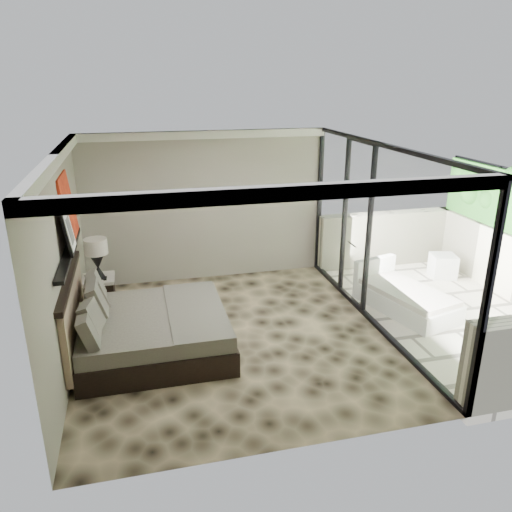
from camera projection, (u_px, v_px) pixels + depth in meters
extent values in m
plane|color=black|center=(233.00, 337.00, 7.50)|extent=(5.00, 5.00, 0.00)
cube|color=silver|center=(230.00, 149.00, 6.56)|extent=(4.50, 5.00, 0.02)
cube|color=gray|center=(206.00, 207.00, 9.30)|extent=(4.50, 0.02, 2.80)
cube|color=gray|center=(64.00, 262.00, 6.52)|extent=(0.02, 5.00, 2.80)
cube|color=white|center=(378.00, 238.00, 7.54)|extent=(0.08, 5.00, 2.80)
cube|color=beige|center=(452.00, 314.00, 8.37)|extent=(3.00, 5.00, 0.12)
cube|color=black|center=(69.00, 252.00, 6.59)|extent=(0.12, 2.20, 0.05)
cube|color=black|center=(156.00, 339.00, 7.09)|extent=(2.05, 1.95, 0.35)
cube|color=#565047|center=(154.00, 321.00, 6.99)|extent=(1.99, 1.89, 0.21)
cube|color=#4E4C43|center=(195.00, 310.00, 7.09)|extent=(0.78, 1.93, 0.03)
cube|color=#8B7158|center=(73.00, 315.00, 6.68)|extent=(0.08, 2.05, 0.97)
cube|color=black|center=(99.00, 291.00, 8.46)|extent=(0.66, 0.66, 0.53)
cone|color=black|center=(99.00, 273.00, 8.31)|extent=(0.22, 0.22, 0.19)
cone|color=black|center=(98.00, 262.00, 8.24)|extent=(0.22, 0.22, 0.19)
cylinder|color=beige|center=(96.00, 246.00, 8.15)|extent=(0.38, 0.38, 0.26)
cube|color=#B2350F|center=(68.00, 207.00, 7.00)|extent=(0.13, 0.90, 0.90)
cube|color=black|center=(68.00, 230.00, 6.43)|extent=(0.11, 0.50, 0.60)
cube|color=silver|center=(443.00, 266.00, 9.71)|extent=(0.55, 0.55, 0.45)
cube|color=white|center=(406.00, 302.00, 8.33)|extent=(1.27, 1.88, 0.30)
cube|color=beige|center=(407.00, 291.00, 8.26)|extent=(1.20, 1.76, 0.09)
cube|color=white|center=(375.00, 268.00, 8.88)|extent=(0.86, 0.35, 0.37)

